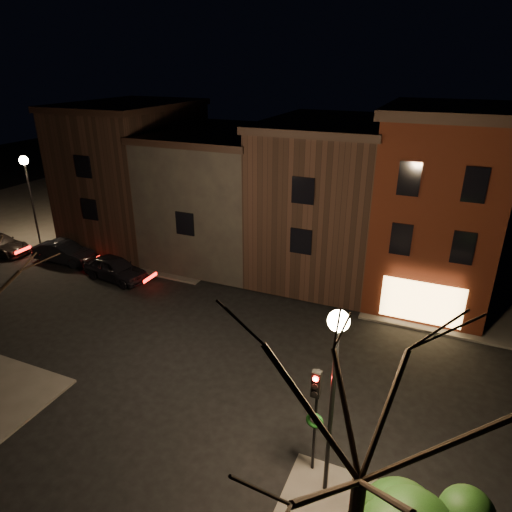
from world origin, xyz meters
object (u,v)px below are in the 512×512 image
(street_lamp_near, at_px, (336,356))
(bare_tree_right, at_px, (370,397))
(street_lamp_far, at_px, (27,176))
(traffic_signal, at_px, (315,406))
(parked_car_a, at_px, (115,268))
(parked_car_b, at_px, (64,252))

(street_lamp_near, xyz_separation_m, bare_tree_right, (1.30, -2.50, 0.97))
(street_lamp_far, distance_m, traffic_signal, 27.35)
(parked_car_a, bearing_deg, traffic_signal, -113.06)
(street_lamp_near, height_order, traffic_signal, street_lamp_near)
(parked_car_a, bearing_deg, parked_car_b, 88.99)
(bare_tree_right, relative_size, parked_car_b, 1.94)
(parked_car_b, bearing_deg, street_lamp_far, 65.90)
(parked_car_a, bearing_deg, street_lamp_near, -113.42)
(street_lamp_far, distance_m, bare_tree_right, 30.32)
(street_lamp_near, distance_m, traffic_signal, 2.49)
(traffic_signal, xyz_separation_m, bare_tree_right, (1.90, -2.99, 3.34))
(street_lamp_near, bearing_deg, street_lamp_far, 154.17)
(street_lamp_near, xyz_separation_m, street_lamp_far, (-25.20, 12.20, 0.00))
(traffic_signal, height_order, bare_tree_right, bare_tree_right)
(street_lamp_far, bearing_deg, parked_car_a, -15.17)
(street_lamp_far, bearing_deg, traffic_signal, -25.45)
(street_lamp_near, xyz_separation_m, parked_car_a, (-16.18, 9.75, -4.43))
(street_lamp_far, distance_m, parked_car_b, 6.31)
(street_lamp_far, relative_size, traffic_signal, 1.60)
(bare_tree_right, height_order, parked_car_b, bare_tree_right)
(parked_car_a, distance_m, parked_car_b, 4.95)
(traffic_signal, bearing_deg, bare_tree_right, -57.59)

